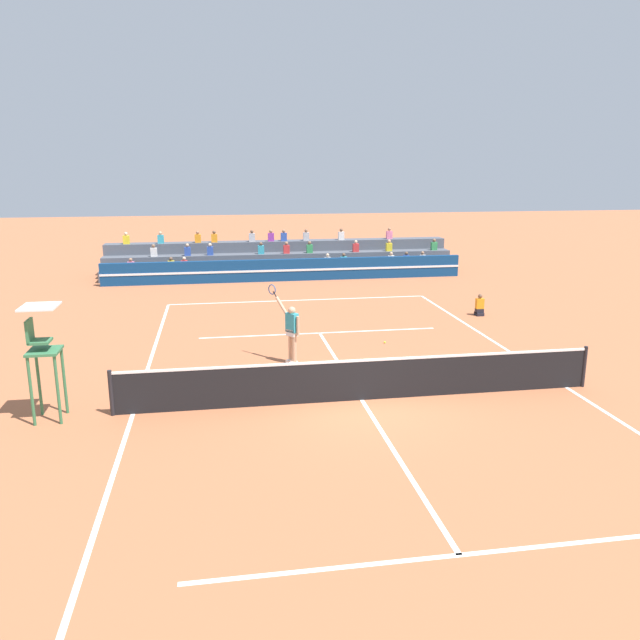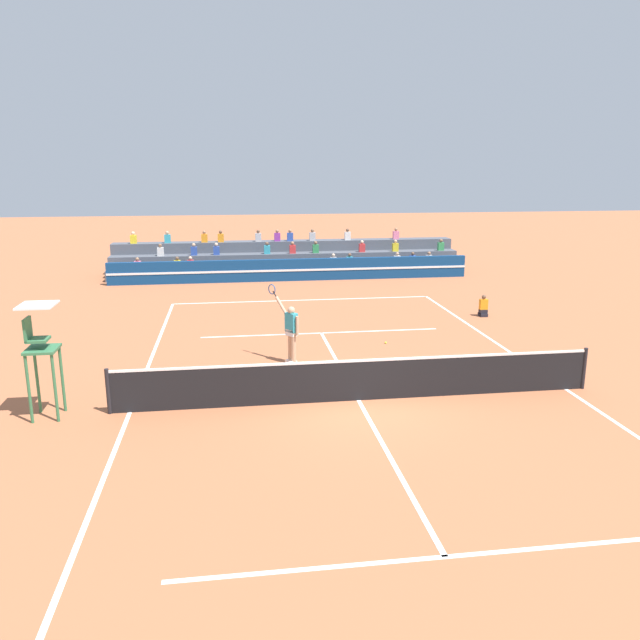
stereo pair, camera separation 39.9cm
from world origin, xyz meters
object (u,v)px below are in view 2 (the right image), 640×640
at_px(tennis_player, 291,331).
at_px(tennis_ball, 386,343).
at_px(umpire_chair, 40,346).
at_px(ball_kid_courtside, 483,308).

xyz_separation_m(tennis_player, tennis_ball, (3.25, 1.59, -0.95)).
distance_m(umpire_chair, tennis_ball, 10.56).
xyz_separation_m(umpire_chair, ball_kid_courtside, (13.88, 8.01, -1.39)).
height_order(umpire_chair, tennis_player, umpire_chair).
relative_size(umpire_chair, tennis_player, 1.15).
relative_size(ball_kid_courtside, tennis_ball, 12.43).
relative_size(tennis_player, tennis_ball, 34.15).
bearing_deg(umpire_chair, tennis_ball, 27.59).
xyz_separation_m(ball_kid_courtside, tennis_ball, (-4.64, -3.18, -0.30)).
xyz_separation_m(ball_kid_courtside, tennis_player, (-7.89, -4.77, 0.65)).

